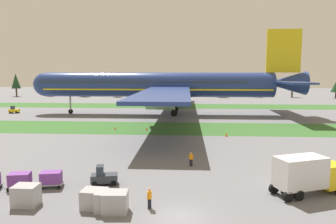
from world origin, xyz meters
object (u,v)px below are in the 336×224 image
object	(u,v)px
ground_crew_loader	(191,158)
taxiway_marker_2	(147,129)
cargo_dolly_lead	(51,178)
ground_crew_marshaller	(149,198)
baggage_tug	(104,177)
uld_container_1	(109,201)
pushback_tractor	(14,110)
uld_container_2	(94,199)
cargo_dolly_second	(20,179)
uld_container_3	(115,202)
taxiway_marker_1	(115,128)
catering_truck	(309,173)
airliner	(167,85)
taxiway_marker_0	(226,135)
uld_container_0	(26,195)

from	to	relation	value
ground_crew_loader	taxiway_marker_2	size ratio (longest dim) A/B	3.48
cargo_dolly_lead	ground_crew_marshaller	distance (m)	11.04
baggage_tug	uld_container_1	world-z (taller)	baggage_tug
pushback_tractor	uld_container_2	xyz separation A→B (m)	(39.71, -58.17, -0.02)
cargo_dolly_second	uld_container_3	xyz separation A→B (m)	(10.36, -4.52, -0.07)
ground_crew_loader	taxiway_marker_1	xyz separation A→B (m)	(-14.56, 23.14, -0.67)
cargo_dolly_second	ground_crew_marshaller	xyz separation A→B (m)	(13.03, -3.66, 0.03)
taxiway_marker_1	catering_truck	bearing A→B (deg)	-51.00
pushback_tractor	ground_crew_marshaller	world-z (taller)	pushback_tractor
airliner	baggage_tug	xyz separation A→B (m)	(-2.75, -52.89, -7.00)
airliner	uld_container_2	distance (m)	58.80
uld_container_1	taxiway_marker_2	bearing A→B (deg)	92.55
catering_truck	taxiway_marker_0	distance (m)	26.30
pushback_tractor	baggage_tug	bearing A→B (deg)	36.26
baggage_tug	cargo_dolly_lead	bearing A→B (deg)	-90.00
uld_container_0	uld_container_2	distance (m)	5.89
baggage_tug	taxiway_marker_0	xyz separation A→B (m)	(15.04, 24.70, -0.48)
cargo_dolly_lead	ground_crew_marshaller	bearing A→B (deg)	55.82
baggage_tug	ground_crew_loader	bearing A→B (deg)	116.53
cargo_dolly_second	taxiway_marker_1	world-z (taller)	cargo_dolly_second
uld_container_3	taxiway_marker_1	bearing A→B (deg)	103.07
taxiway_marker_0	uld_container_2	bearing A→B (deg)	-115.42
baggage_tug	taxiway_marker_0	world-z (taller)	baggage_tug
baggage_tug	cargo_dolly_second	world-z (taller)	baggage_tug
taxiway_marker_1	taxiway_marker_2	bearing A→B (deg)	-2.06
cargo_dolly_lead	pushback_tractor	bearing A→B (deg)	-159.17
uld_container_1	uld_container_0	bearing A→B (deg)	175.51
cargo_dolly_second	taxiway_marker_0	xyz separation A→B (m)	(22.81, 26.29, -0.58)
pushback_tractor	taxiway_marker_2	distance (m)	45.60
ground_crew_marshaller	uld_container_0	world-z (taller)	uld_container_0
pushback_tractor	uld_container_3	distance (m)	72.04
ground_crew_marshaller	ground_crew_loader	size ratio (longest dim) A/B	1.00
baggage_tug	ground_crew_marshaller	size ratio (longest dim) A/B	1.61
cargo_dolly_lead	uld_container_1	xyz separation A→B (m)	(6.93, -4.89, -0.11)
ground_crew_marshaller	taxiway_marker_2	distance (m)	35.38
cargo_dolly_lead	taxiway_marker_0	world-z (taller)	cargo_dolly_lead
catering_truck	taxiway_marker_2	distance (m)	36.39
airliner	ground_crew_marshaller	size ratio (longest dim) A/B	49.91
pushback_tractor	ground_crew_loader	world-z (taller)	pushback_tractor
baggage_tug	uld_container_1	distance (m)	6.23
catering_truck	uld_container_0	world-z (taller)	catering_truck
uld_container_0	cargo_dolly_second	bearing A→B (deg)	124.64
uld_container_3	taxiway_marker_1	xyz separation A→B (m)	(-8.39, 36.12, -0.57)
cargo_dolly_lead	pushback_tractor	distance (m)	63.62
ground_crew_marshaller	airliner	bearing A→B (deg)	-147.95
catering_truck	taxiway_marker_1	world-z (taller)	catering_truck
airliner	taxiway_marker_1	world-z (taller)	airliner
cargo_dolly_lead	ground_crew_marshaller	size ratio (longest dim) A/B	1.41
taxiway_marker_2	ground_crew_loader	bearing A→B (deg)	-69.98
uld_container_0	taxiway_marker_1	size ratio (longest dim) A/B	3.68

